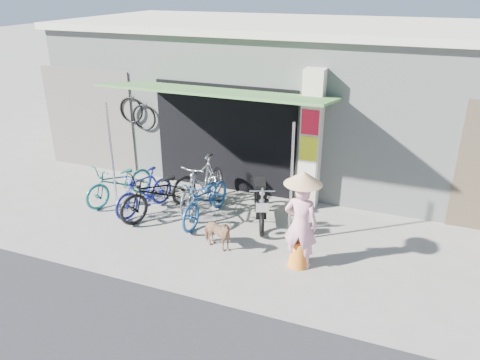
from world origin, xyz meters
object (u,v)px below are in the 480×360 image
at_px(bike_teal, 120,182).
at_px(moped, 260,201).
at_px(bike_blue, 144,191).
at_px(bike_black, 160,192).
at_px(nun, 301,221).
at_px(bike_navy, 206,198).
at_px(bike_silver, 203,184).
at_px(street_dog, 217,234).

distance_m(bike_teal, moped, 3.25).
relative_size(bike_blue, moped, 0.96).
relative_size(bike_black, nun, 1.11).
xyz_separation_m(bike_teal, bike_navy, (2.18, -0.10, 0.02)).
relative_size(bike_black, bike_silver, 1.04).
bearing_deg(street_dog, moped, 1.01).
bearing_deg(bike_teal, bike_blue, 2.16).
bearing_deg(nun, bike_silver, -28.58).
bearing_deg(bike_silver, street_dog, -52.86).
xyz_separation_m(bike_blue, street_dog, (2.05, -0.83, -0.16)).
height_order(street_dog, nun, nun).
xyz_separation_m(bike_silver, street_dog, (0.97, -1.44, -0.26)).
relative_size(bike_black, bike_navy, 1.09).
distance_m(bike_teal, nun, 4.56).
bearing_deg(moped, bike_teal, 163.28).
height_order(bike_black, street_dog, bike_black).
bearing_deg(nun, street_dog, 1.59).
bearing_deg(street_dog, bike_navy, 51.00).
bearing_deg(bike_teal, nun, 6.19).
relative_size(bike_blue, bike_black, 0.80).
bearing_deg(nun, bike_navy, -22.71).
xyz_separation_m(bike_teal, bike_blue, (0.80, -0.25, 0.02)).
bearing_deg(bike_blue, bike_navy, 23.43).
height_order(moped, nun, nun).
xyz_separation_m(bike_navy, moped, (1.06, 0.36, -0.04)).
distance_m(bike_teal, bike_black, 1.20).
xyz_separation_m(bike_navy, nun, (2.24, -0.97, 0.40)).
distance_m(bike_blue, bike_black, 0.38).
height_order(bike_black, moped, bike_black).
distance_m(bike_teal, bike_blue, 0.84).
bearing_deg(bike_silver, moped, -0.50).
bearing_deg(street_dog, bike_silver, 50.66).
height_order(bike_teal, bike_navy, bike_navy).
bearing_deg(bike_blue, bike_black, 18.29).
relative_size(bike_teal, moped, 1.06).
distance_m(bike_navy, nun, 2.47).
height_order(bike_silver, bike_navy, bike_silver).
bearing_deg(moped, bike_silver, 154.80).
height_order(bike_teal, moped, moped).
bearing_deg(nun, bike_teal, -12.83).
height_order(bike_silver, nun, nun).
xyz_separation_m(bike_black, nun, (3.24, -0.82, 0.36)).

